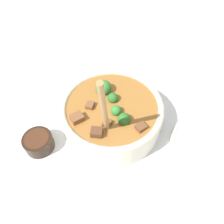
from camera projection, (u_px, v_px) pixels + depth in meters
ground_plane at (112, 124)px, 0.61m from camera, size 4.00×4.00×0.00m
stew_bowl at (112, 113)px, 0.57m from camera, size 0.26×0.26×0.27m
condiment_bowl at (38, 142)px, 0.55m from camera, size 0.07×0.07×0.04m
empty_plate at (206, 144)px, 0.56m from camera, size 0.18×0.18×0.02m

